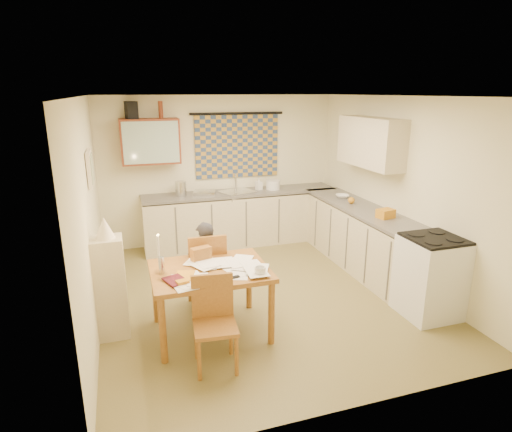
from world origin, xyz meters
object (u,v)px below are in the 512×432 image
object	(u,v)px
counter_right	(365,240)
stove	(430,276)
person	(205,266)
counter_back	(241,218)
shelf_stand	(111,288)
chair_far	(207,284)
dining_table	(211,300)

from	to	relation	value
counter_right	stove	world-z (taller)	stove
counter_right	person	xyz separation A→B (m)	(-2.47, -0.47, 0.10)
counter_back	person	distance (m)	2.37
stove	person	bearing A→B (deg)	159.15
counter_back	person	xyz separation A→B (m)	(-1.05, -2.12, 0.10)
shelf_stand	chair_far	bearing A→B (deg)	15.84
counter_back	shelf_stand	world-z (taller)	shelf_stand
counter_right	shelf_stand	world-z (taller)	shelf_stand
counter_back	dining_table	xyz separation A→B (m)	(-1.11, -2.67, -0.07)
stove	chair_far	xyz separation A→B (m)	(-2.46, 0.97, -0.18)
person	shelf_stand	size ratio (longest dim) A/B	0.99
counter_back	counter_right	xyz separation A→B (m)	(1.42, -1.65, -0.00)
person	counter_right	bearing A→B (deg)	-170.29
chair_far	shelf_stand	world-z (taller)	shelf_stand
stove	person	size ratio (longest dim) A/B	0.87
person	chair_far	bearing A→B (deg)	-122.20
chair_far	shelf_stand	bearing A→B (deg)	18.34
stove	dining_table	distance (m)	2.56
stove	shelf_stand	bearing A→B (deg)	169.47
stove	chair_far	size ratio (longest dim) A/B	0.99
chair_far	counter_back	bearing A→B (deg)	-113.83
dining_table	person	xyz separation A→B (m)	(0.05, 0.55, 0.17)
person	shelf_stand	distance (m)	1.11
counter_back	person	size ratio (longest dim) A/B	3.00
person	shelf_stand	xyz separation A→B (m)	(-1.07, -0.28, 0.01)
counter_back	dining_table	distance (m)	2.89
counter_right	stove	bearing A→B (deg)	-90.00
counter_right	dining_table	xyz separation A→B (m)	(-2.53, -1.02, -0.07)
counter_back	chair_far	distance (m)	2.34
counter_right	chair_far	distance (m)	2.50
counter_back	dining_table	bearing A→B (deg)	-112.53
person	stove	bearing A→B (deg)	158.13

